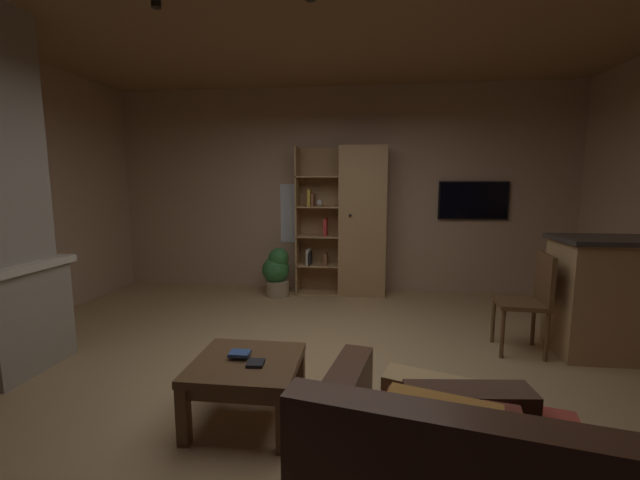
{
  "coord_description": "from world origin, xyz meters",
  "views": [
    {
      "loc": [
        0.41,
        -3.02,
        1.53
      ],
      "look_at": [
        0.0,
        0.4,
        1.05
      ],
      "focal_mm": 22.32,
      "sensor_mm": 36.0,
      "label": 1
    }
  ],
  "objects_px": {
    "bookshelf_cabinet": "(356,222)",
    "table_book_1": "(240,353)",
    "dining_chair": "(530,296)",
    "table_book_0": "(256,363)",
    "potted_floor_plant": "(277,271)",
    "wall_mounted_tv": "(473,200)",
    "kitchen_bar_counter": "(638,298)",
    "coffee_table": "(247,372)"
  },
  "relations": [
    {
      "from": "wall_mounted_tv",
      "to": "bookshelf_cabinet",
      "type": "bearing_deg",
      "value": -172.48
    },
    {
      "from": "bookshelf_cabinet",
      "to": "wall_mounted_tv",
      "type": "bearing_deg",
      "value": 7.52
    },
    {
      "from": "coffee_table",
      "to": "table_book_1",
      "type": "distance_m",
      "value": 0.13
    },
    {
      "from": "bookshelf_cabinet",
      "to": "dining_chair",
      "type": "bearing_deg",
      "value": -47.68
    },
    {
      "from": "bookshelf_cabinet",
      "to": "table_book_1",
      "type": "height_order",
      "value": "bookshelf_cabinet"
    },
    {
      "from": "potted_floor_plant",
      "to": "wall_mounted_tv",
      "type": "xyz_separation_m",
      "value": [
        2.67,
        0.45,
        0.97
      ]
    },
    {
      "from": "table_book_0",
      "to": "kitchen_bar_counter",
      "type": "bearing_deg",
      "value": 25.03
    },
    {
      "from": "coffee_table",
      "to": "dining_chair",
      "type": "xyz_separation_m",
      "value": [
        2.24,
        1.35,
        0.2
      ]
    },
    {
      "from": "table_book_0",
      "to": "bookshelf_cabinet",
      "type": "bearing_deg",
      "value": 80.76
    },
    {
      "from": "bookshelf_cabinet",
      "to": "coffee_table",
      "type": "xyz_separation_m",
      "value": [
        -0.6,
        -3.14,
        -0.68
      ]
    },
    {
      "from": "coffee_table",
      "to": "potted_floor_plant",
      "type": "height_order",
      "value": "potted_floor_plant"
    },
    {
      "from": "potted_floor_plant",
      "to": "wall_mounted_tv",
      "type": "relative_size",
      "value": 0.72
    },
    {
      "from": "kitchen_bar_counter",
      "to": "coffee_table",
      "type": "height_order",
      "value": "kitchen_bar_counter"
    },
    {
      "from": "table_book_0",
      "to": "table_book_1",
      "type": "xyz_separation_m",
      "value": [
        -0.13,
        0.08,
        0.02
      ]
    },
    {
      "from": "coffee_table",
      "to": "wall_mounted_tv",
      "type": "height_order",
      "value": "wall_mounted_tv"
    },
    {
      "from": "bookshelf_cabinet",
      "to": "coffee_table",
      "type": "relative_size",
      "value": 3.03
    },
    {
      "from": "kitchen_bar_counter",
      "to": "bookshelf_cabinet",
      "type": "bearing_deg",
      "value": 145.12
    },
    {
      "from": "kitchen_bar_counter",
      "to": "table_book_1",
      "type": "xyz_separation_m",
      "value": [
        -3.19,
        -1.35,
        -0.09
      ]
    },
    {
      "from": "potted_floor_plant",
      "to": "coffee_table",
      "type": "bearing_deg",
      "value": -80.74
    },
    {
      "from": "bookshelf_cabinet",
      "to": "table_book_1",
      "type": "bearing_deg",
      "value": -101.77
    },
    {
      "from": "coffee_table",
      "to": "table_book_0",
      "type": "xyz_separation_m",
      "value": [
        0.08,
        -0.06,
        0.09
      ]
    },
    {
      "from": "potted_floor_plant",
      "to": "kitchen_bar_counter",
      "type": "bearing_deg",
      "value": -22.97
    },
    {
      "from": "table_book_0",
      "to": "dining_chair",
      "type": "bearing_deg",
      "value": 33.11
    },
    {
      "from": "table_book_1",
      "to": "potted_floor_plant",
      "type": "distance_m",
      "value": 2.91
    },
    {
      "from": "coffee_table",
      "to": "table_book_0",
      "type": "bearing_deg",
      "value": -36.75
    },
    {
      "from": "bookshelf_cabinet",
      "to": "kitchen_bar_counter",
      "type": "relative_size",
      "value": 1.45
    },
    {
      "from": "table_book_1",
      "to": "dining_chair",
      "type": "xyz_separation_m",
      "value": [
        2.29,
        1.32,
        0.08
      ]
    },
    {
      "from": "coffee_table",
      "to": "potted_floor_plant",
      "type": "distance_m",
      "value": 2.94
    },
    {
      "from": "coffee_table",
      "to": "wall_mounted_tv",
      "type": "bearing_deg",
      "value": 56.77
    },
    {
      "from": "kitchen_bar_counter",
      "to": "dining_chair",
      "type": "distance_m",
      "value": 0.91
    },
    {
      "from": "bookshelf_cabinet",
      "to": "dining_chair",
      "type": "xyz_separation_m",
      "value": [
        1.64,
        -1.8,
        -0.48
      ]
    },
    {
      "from": "table_book_0",
      "to": "potted_floor_plant",
      "type": "height_order",
      "value": "potted_floor_plant"
    },
    {
      "from": "coffee_table",
      "to": "table_book_1",
      "type": "height_order",
      "value": "table_book_1"
    },
    {
      "from": "bookshelf_cabinet",
      "to": "potted_floor_plant",
      "type": "xyz_separation_m",
      "value": [
        -1.07,
        -0.24,
        -0.67
      ]
    },
    {
      "from": "table_book_1",
      "to": "table_book_0",
      "type": "bearing_deg",
      "value": -32.52
    },
    {
      "from": "wall_mounted_tv",
      "to": "coffee_table",
      "type": "bearing_deg",
      "value": -123.23
    },
    {
      "from": "coffee_table",
      "to": "wall_mounted_tv",
      "type": "distance_m",
      "value": 4.13
    },
    {
      "from": "kitchen_bar_counter",
      "to": "coffee_table",
      "type": "distance_m",
      "value": 3.43
    },
    {
      "from": "table_book_0",
      "to": "table_book_1",
      "type": "height_order",
      "value": "table_book_1"
    },
    {
      "from": "table_book_0",
      "to": "table_book_1",
      "type": "relative_size",
      "value": 0.83
    },
    {
      "from": "kitchen_bar_counter",
      "to": "table_book_1",
      "type": "height_order",
      "value": "kitchen_bar_counter"
    },
    {
      "from": "potted_floor_plant",
      "to": "wall_mounted_tv",
      "type": "distance_m",
      "value": 2.88
    }
  ]
}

